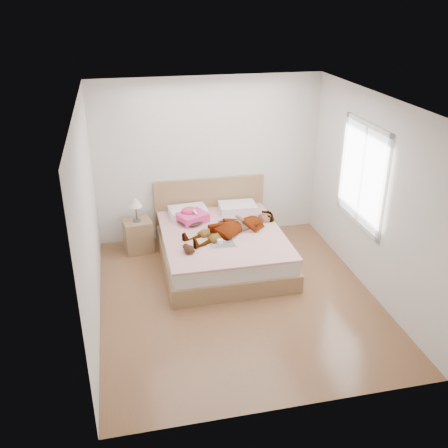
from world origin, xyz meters
name	(u,v)px	position (x,y,z in m)	size (l,w,h in m)	color
ground	(238,298)	(0.00, 0.00, 0.00)	(4.00, 4.00, 0.00)	#4C2917
woman	(233,224)	(0.17, 0.98, 0.62)	(0.59, 1.56, 0.22)	white
hair	(190,220)	(-0.40, 1.43, 0.55)	(0.40, 0.50, 0.07)	black
phone	(195,212)	(-0.33, 1.38, 0.69)	(0.05, 0.10, 0.01)	silver
room_shell	(363,175)	(1.77, 0.30, 1.50)	(4.00, 4.00, 4.00)	white
bed	(221,244)	(0.00, 1.04, 0.28)	(1.80, 2.08, 1.00)	olive
towel	(192,216)	(-0.38, 1.44, 0.60)	(0.53, 0.49, 0.22)	#FF45AB
magazine	(221,243)	(-0.09, 0.62, 0.52)	(0.41, 0.27, 0.02)	silver
coffee_mug	(220,242)	(-0.11, 0.57, 0.56)	(0.12, 0.09, 0.09)	white
plush_toy	(189,249)	(-0.58, 0.45, 0.57)	(0.18, 0.23, 0.11)	black
nightstand	(138,233)	(-1.20, 1.64, 0.30)	(0.47, 0.43, 0.90)	brown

